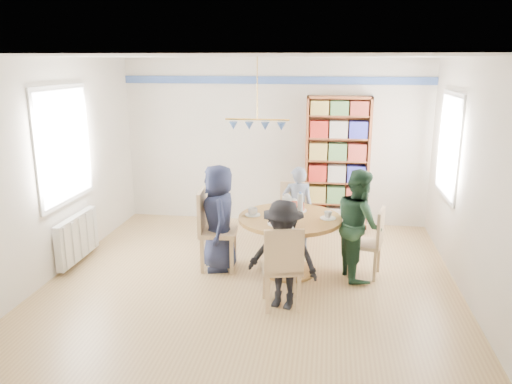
% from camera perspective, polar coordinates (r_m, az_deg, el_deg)
% --- Properties ---
extents(ground, '(5.00, 5.00, 0.00)m').
position_cam_1_polar(ground, '(6.27, -0.54, -10.26)').
color(ground, tan).
extents(room_shell, '(5.00, 5.00, 5.00)m').
position_cam_1_polar(room_shell, '(6.65, -1.64, 6.10)').
color(room_shell, white).
rests_on(room_shell, ground).
extents(radiator, '(0.12, 1.00, 0.60)m').
position_cam_1_polar(radiator, '(7.15, -19.74, -4.91)').
color(radiator, silver).
rests_on(radiator, ground).
extents(dining_table, '(1.30, 1.30, 0.75)m').
position_cam_1_polar(dining_table, '(6.36, 3.87, -4.50)').
color(dining_table, olive).
rests_on(dining_table, ground).
extents(chair_left, '(0.50, 0.50, 1.06)m').
position_cam_1_polar(chair_left, '(6.50, -5.11, -3.87)').
color(chair_left, tan).
rests_on(chair_left, ground).
extents(chair_right, '(0.47, 0.47, 0.88)m').
position_cam_1_polar(chair_right, '(6.43, 13.05, -5.31)').
color(chair_right, tan).
rests_on(chair_right, ground).
extents(chair_far, '(0.43, 0.43, 0.93)m').
position_cam_1_polar(chair_far, '(7.33, 4.24, -2.23)').
color(chair_far, tan).
rests_on(chair_far, ground).
extents(chair_near, '(0.51, 0.51, 0.96)m').
position_cam_1_polar(chair_near, '(5.45, 3.04, -8.22)').
color(chair_near, tan).
rests_on(chair_near, ground).
extents(person_left, '(0.64, 0.79, 1.39)m').
position_cam_1_polar(person_left, '(6.44, -4.25, -2.95)').
color(person_left, '#171B33').
rests_on(person_left, ground).
extents(person_right, '(0.69, 0.79, 1.39)m').
position_cam_1_polar(person_right, '(6.31, 11.66, -3.62)').
color(person_right, '#1B3724').
rests_on(person_right, ground).
extents(person_far, '(0.47, 0.34, 1.22)m').
position_cam_1_polar(person_far, '(7.17, 4.77, -1.83)').
color(person_far, gray).
rests_on(person_far, ground).
extents(person_near, '(0.88, 0.64, 1.22)m').
position_cam_1_polar(person_near, '(5.46, 3.10, -7.18)').
color(person_near, black).
rests_on(person_near, ground).
extents(bookshelf, '(1.01, 0.30, 2.12)m').
position_cam_1_polar(bookshelf, '(8.11, 9.25, 3.16)').
color(bookshelf, brown).
rests_on(bookshelf, ground).
extents(tableware, '(1.15, 1.15, 0.30)m').
position_cam_1_polar(tableware, '(6.30, 3.70, -2.19)').
color(tableware, white).
rests_on(tableware, dining_table).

